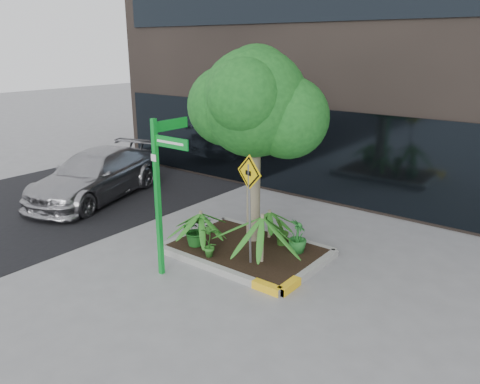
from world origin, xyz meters
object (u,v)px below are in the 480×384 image
Objects in this scene: street_sign_post at (161,181)px; cattle_sign at (249,192)px; tree at (255,103)px; parked_car at (96,175)px.

cattle_sign is (1.24, 1.14, -0.25)m from street_sign_post.
tree reaches higher than street_sign_post.
street_sign_post is 1.38× the size of cattle_sign.
tree is 2.01m from cattle_sign.
tree is at bearing 76.07° from street_sign_post.
parked_car is 5.78m from street_sign_post.
street_sign_post reaches higher than parked_car.
tree is 1.95× the size of cattle_sign.
street_sign_post is at bearing -123.14° from cattle_sign.
cattle_sign is (0.67, -1.07, -1.56)m from tree.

